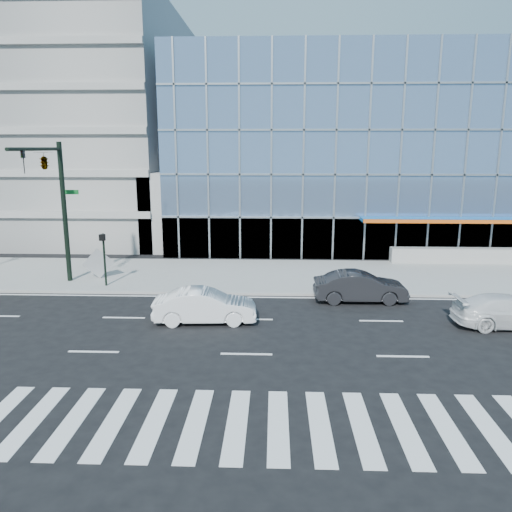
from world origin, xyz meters
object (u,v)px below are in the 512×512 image
Objects in this scene: white_suv at (509,311)px; white_sedan at (205,306)px; ped_signal_post at (104,251)px; dark_sedan at (360,287)px; tilted_panel at (98,263)px; traffic_signal at (51,179)px.

white_sedan reaches higher than white_suv.
white_suv is 13.60m from white_sedan.
dark_sedan is at bearing -7.90° from ped_signal_post.
ped_signal_post reaches higher than tilted_panel.
traffic_signal is 1.69× the size of dark_sedan.
tilted_panel is at bearing 120.35° from ped_signal_post.
tilted_panel is (1.55, 1.99, -5.10)m from traffic_signal.
ped_signal_post is 2.16m from tilted_panel.
dark_sedan is 3.65× the size of tilted_panel.
ped_signal_post is 14.20m from dark_sedan.
dark_sedan is 15.37m from tilted_panel.
traffic_signal is at bearing -171.48° from ped_signal_post.
ped_signal_post is at bearing 8.52° from traffic_signal.
dark_sedan is at bearing -31.90° from tilted_panel.
traffic_signal is at bearing -146.50° from tilted_panel.
white_suv is at bearing -15.22° from ped_signal_post.
white_suv is at bearing -94.12° from white_sedan.
white_sedan is at bearing -29.31° from traffic_signal.
white_sedan is 3.57× the size of tilted_panel.
tilted_panel is (-14.95, 3.56, 0.29)m from dark_sedan.
white_suv is 3.77× the size of tilted_panel.
white_suv is 1.05× the size of white_sedan.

